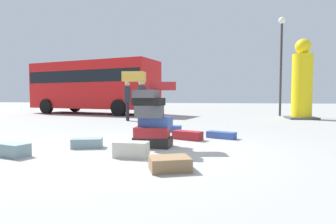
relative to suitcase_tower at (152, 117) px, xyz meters
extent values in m
plane|color=#9E9E99|center=(0.12, -0.37, -0.63)|extent=(80.00, 80.00, 0.00)
cube|color=black|center=(0.02, 0.03, -0.53)|extent=(0.79, 0.54, 0.21)
cube|color=maroon|center=(0.01, 0.01, -0.32)|extent=(0.72, 0.48, 0.21)
cube|color=#334F99|center=(0.06, 0.11, -0.11)|extent=(0.69, 0.49, 0.20)
cube|color=#4C4C51|center=(-0.03, -0.05, 0.12)|extent=(0.59, 0.40, 0.25)
cube|color=black|center=(-0.05, -0.04, 0.32)|extent=(0.65, 0.48, 0.16)
cube|color=#4C4C51|center=(-0.08, -0.14, 0.48)|extent=(0.52, 0.39, 0.16)
cube|color=maroon|center=(0.21, 0.13, 0.64)|extent=(0.60, 0.45, 0.17)
cube|color=#B28C33|center=(-0.30, -0.25, 0.82)|extent=(0.45, 0.31, 0.19)
cube|color=olive|center=(0.67, -1.72, -0.54)|extent=(0.68, 0.60, 0.19)
cube|color=#334F99|center=(1.47, 1.46, -0.55)|extent=(0.77, 0.56, 0.17)
cube|color=#334F99|center=(0.02, 2.64, -0.54)|extent=(0.56, 0.35, 0.17)
cube|color=gray|center=(-2.20, -1.30, -0.52)|extent=(0.62, 0.45, 0.23)
cube|color=beige|center=(-0.13, -1.01, -0.49)|extent=(0.60, 0.30, 0.27)
cube|color=maroon|center=(0.64, 1.11, -0.53)|extent=(0.79, 0.57, 0.21)
cube|color=gray|center=(-1.29, -0.32, -0.53)|extent=(0.66, 0.45, 0.19)
cylinder|color=black|center=(-2.51, 5.99, -0.23)|extent=(0.12, 0.12, 0.80)
cylinder|color=black|center=(-2.41, 5.79, -0.23)|extent=(0.12, 0.12, 0.80)
cylinder|color=#26262D|center=(-2.46, 5.89, 0.52)|extent=(0.30, 0.30, 0.70)
sphere|color=tan|center=(-2.46, 5.89, 0.98)|extent=(0.22, 0.22, 0.22)
cylinder|color=brown|center=(-1.06, 3.21, -0.25)|extent=(0.12, 0.12, 0.75)
cylinder|color=brown|center=(-1.05, 2.99, -0.25)|extent=(0.12, 0.12, 0.75)
cylinder|color=#26262D|center=(-1.05, 3.10, 0.44)|extent=(0.30, 0.30, 0.64)
sphere|color=tan|center=(-1.05, 3.10, 0.88)|extent=(0.22, 0.22, 0.22)
cylinder|color=yellow|center=(5.35, 8.25, 0.89)|extent=(0.91, 0.91, 3.04)
sphere|color=yellow|center=(5.35, 8.25, 2.77)|extent=(0.71, 0.71, 0.71)
cube|color=#4C4C4C|center=(5.35, 8.25, -0.58)|extent=(1.28, 1.28, 0.10)
cube|color=red|center=(-6.13, 10.43, 1.12)|extent=(8.48, 4.32, 2.80)
cube|color=black|center=(-6.13, 10.43, 1.61)|extent=(8.33, 4.30, 0.70)
cylinder|color=black|center=(-3.28, 11.04, -0.18)|extent=(0.93, 0.45, 0.90)
cylinder|color=black|center=(-3.86, 8.60, -0.18)|extent=(0.93, 0.45, 0.90)
cylinder|color=black|center=(-8.41, 12.26, -0.18)|extent=(0.93, 0.45, 0.90)
cylinder|color=black|center=(-8.99, 9.83, -0.18)|extent=(0.93, 0.45, 0.90)
cylinder|color=#333338|center=(4.84, 10.27, 1.90)|extent=(0.12, 0.12, 5.05)
sphere|color=#F2F2CC|center=(4.84, 10.27, 4.54)|extent=(0.36, 0.36, 0.36)
camera|label=1|loc=(1.30, -5.52, 0.42)|focal=29.15mm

